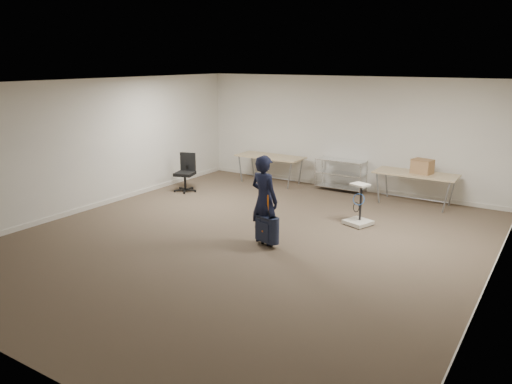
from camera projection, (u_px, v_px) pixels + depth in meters
The scene contains 10 objects.
ground at pixel (248, 240), 9.09m from camera, with size 9.00×9.00×0.00m, color #493B2C.
room_shell at pixel (285, 218), 10.20m from camera, with size 8.00×9.00×9.00m.
folding_table_left at pixel (270, 158), 13.12m from camera, with size 1.80×0.75×0.73m.
folding_table_right at pixel (416, 175), 11.14m from camera, with size 1.80×0.75×0.73m.
wire_shelf at pixel (341, 173), 12.40m from camera, with size 1.22×0.47×0.80m.
person at pixel (264, 200), 8.77m from camera, with size 0.58×0.38×1.60m, color black.
suitcase at pixel (267, 229), 8.73m from camera, with size 0.38×0.28×0.93m.
office_chair at pixel (186, 180), 12.41m from camera, with size 0.57×0.57×0.94m.
equipment_cart at pixel (359, 214), 9.87m from camera, with size 0.58×0.58×0.84m.
cardboard_box at pixel (422, 166), 11.06m from camera, with size 0.43×0.32×0.32m, color #A0724A.
Camera 1 is at (4.73, -7.13, 3.19)m, focal length 35.00 mm.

